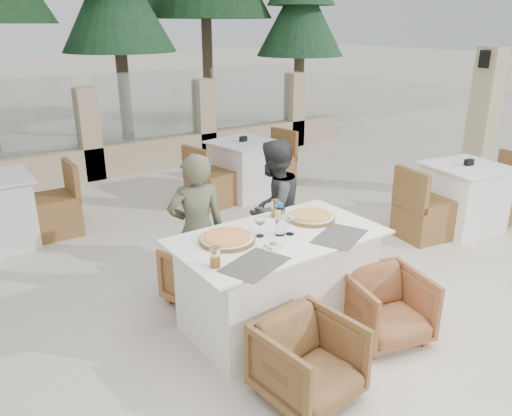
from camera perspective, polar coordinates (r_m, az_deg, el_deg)
ground at (r=4.22m, az=2.90°, el=-12.40°), size 80.00×80.00×0.00m
perimeter_wall_far at (r=8.04m, az=-18.61°, el=8.69°), size 10.00×0.34×1.60m
lantern_pillar at (r=7.54m, az=24.42°, el=8.79°), size 0.34×0.34×2.00m
pine_centre at (r=10.65m, az=-15.60°, el=20.86°), size 2.20×2.20×5.00m
pine_far_right at (r=12.06m, az=5.09°, el=20.15°), size 1.98×1.98×4.50m
dining_table at (r=3.97m, az=2.50°, el=-8.24°), size 1.60×0.90×0.77m
placemat_near_left at (r=3.35m, az=-0.12°, el=-6.47°), size 0.53×0.44×0.00m
placemat_near_right at (r=3.82m, az=9.54°, el=-3.22°), size 0.53×0.46×0.00m
pizza_left at (r=3.68m, az=-3.31°, el=-3.49°), size 0.54×0.54×0.05m
pizza_right at (r=4.11m, az=6.35°, el=-1.01°), size 0.50×0.50×0.05m
water_bottle at (r=3.76m, az=2.78°, el=-1.29°), size 0.08×0.08×0.26m
wine_glass_centre at (r=3.74m, az=0.44°, el=-1.96°), size 0.08×0.08×0.18m
wine_glass_near at (r=3.78m, az=3.91°, el=-1.74°), size 0.09×0.09×0.18m
beer_glass_left at (r=3.30m, az=-4.69°, el=-5.62°), size 0.09×0.09×0.14m
beer_glass_right at (r=4.13m, az=2.24°, el=-0.05°), size 0.10×0.10×0.15m
olive_dish at (r=3.57m, az=1.99°, el=-4.33°), size 0.13×0.13×0.04m
armchair_far_left at (r=4.35m, az=-5.99°, el=-7.39°), size 0.72×0.73×0.53m
armchair_far_right at (r=4.78m, az=1.91°, el=-4.48°), size 0.77×0.78×0.55m
armchair_near_left at (r=3.33m, az=5.98°, el=-17.02°), size 0.63×0.64×0.54m
armchair_near_right at (r=3.98m, az=14.67°, el=-10.82°), size 0.69×0.71×0.53m
diner_left at (r=4.20m, az=-6.78°, el=-2.53°), size 0.55×0.43×1.32m
diner_right at (r=4.65m, az=2.01°, el=-0.10°), size 0.76×0.67×1.31m
bg_table_b at (r=6.95m, az=-1.43°, el=4.52°), size 1.76×1.09×0.77m
bg_table_c at (r=6.27m, az=22.64°, el=1.13°), size 1.74×1.06×0.77m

